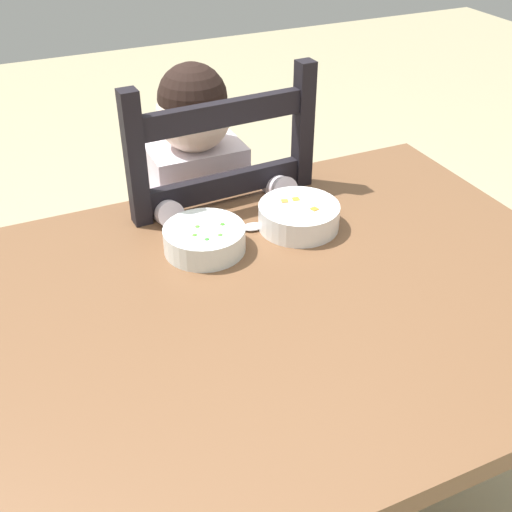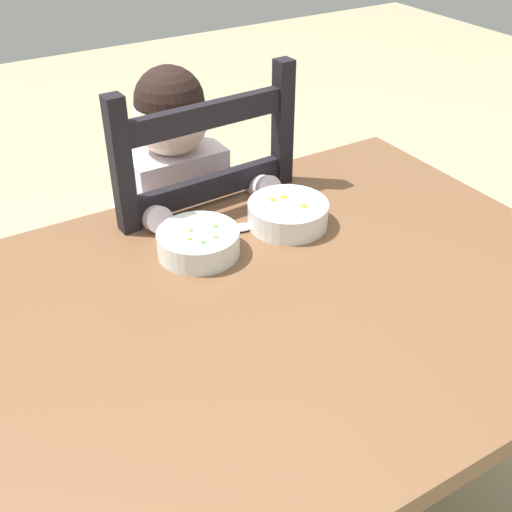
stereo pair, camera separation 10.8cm
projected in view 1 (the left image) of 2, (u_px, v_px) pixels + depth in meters
The scene contains 6 objects.
dining_table at pixel (244, 346), 1.14m from camera, with size 1.30×0.87×0.71m.
dining_chair at pixel (206, 259), 1.62m from camera, with size 0.44×0.44×0.99m.
child_figure at pixel (202, 202), 1.52m from camera, with size 0.32×0.31×0.97m.
bowl_of_peas at pixel (202, 239), 1.21m from camera, with size 0.16×0.16×0.05m.
bowl_of_carrots at pixel (299, 215), 1.28m from camera, with size 0.16×0.16×0.05m.
spoon at pixel (262, 225), 1.29m from camera, with size 0.14×0.04×0.01m.
Camera 1 is at (-0.33, -0.79, 1.38)m, focal length 44.46 mm.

